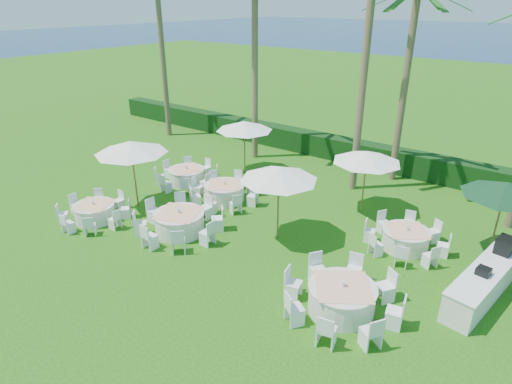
# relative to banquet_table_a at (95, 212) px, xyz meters

# --- Properties ---
(ground) EXTENTS (120.00, 120.00, 0.00)m
(ground) POSITION_rel_banquet_table_a_xyz_m (4.27, 0.34, -0.37)
(ground) COLOR #1E530E
(ground) RESTS_ON ground
(hedge) EXTENTS (34.00, 1.00, 1.20)m
(hedge) POSITION_rel_banquet_table_a_xyz_m (4.27, 12.34, 0.23)
(hedge) COLOR black
(hedge) RESTS_ON ground
(banquet_table_a) EXTENTS (2.78, 2.78, 0.86)m
(banquet_table_a) POSITION_rel_banquet_table_a_xyz_m (0.00, 0.00, 0.00)
(banquet_table_a) COLOR silver
(banquet_table_a) RESTS_ON ground
(banquet_table_b) EXTENTS (3.32, 3.32, 1.00)m
(banquet_table_b) POSITION_rel_banquet_table_a_xyz_m (3.43, 1.33, 0.07)
(banquet_table_b) COLOR silver
(banquet_table_b) RESTS_ON ground
(banquet_table_c) EXTENTS (3.37, 3.37, 1.01)m
(banquet_table_c) POSITION_rel_banquet_table_a_xyz_m (10.37, 0.86, 0.07)
(banquet_table_c) COLOR silver
(banquet_table_c) RESTS_ON ground
(banquet_table_d) EXTENTS (2.97, 2.97, 0.91)m
(banquet_table_d) POSITION_rel_banquet_table_a_xyz_m (0.28, 4.88, 0.02)
(banquet_table_d) COLOR silver
(banquet_table_d) RESTS_ON ground
(banquet_table_e) EXTENTS (3.06, 3.06, 0.93)m
(banquet_table_e) POSITION_rel_banquet_table_a_xyz_m (2.98, 4.49, 0.04)
(banquet_table_e) COLOR silver
(banquet_table_e) RESTS_ON ground
(banquet_table_f) EXTENTS (2.88, 2.88, 0.88)m
(banquet_table_f) POSITION_rel_banquet_table_a_xyz_m (10.69, 5.28, 0.01)
(banquet_table_f) COLOR silver
(banquet_table_f) RESTS_ON ground
(umbrella_a) EXTENTS (2.95, 2.95, 2.90)m
(umbrella_a) POSITION_rel_banquet_table_a_xyz_m (0.35, 1.85, 2.28)
(umbrella_a) COLOR brown
(umbrella_a) RESTS_ON ground
(umbrella_b) EXTENTS (2.77, 2.77, 2.84)m
(umbrella_b) POSITION_rel_banquet_table_a_xyz_m (6.65, 3.17, 2.22)
(umbrella_b) COLOR brown
(umbrella_b) RESTS_ON ground
(umbrella_c) EXTENTS (2.79, 2.79, 2.67)m
(umbrella_c) POSITION_rel_banquet_table_a_xyz_m (1.61, 7.69, 2.07)
(umbrella_c) COLOR brown
(umbrella_c) RESTS_ON ground
(umbrella_d) EXTENTS (2.73, 2.73, 2.65)m
(umbrella_d) POSITION_rel_banquet_table_a_xyz_m (8.25, 7.08, 2.05)
(umbrella_d) COLOR brown
(umbrella_d) RESTS_ON ground
(umbrella_green) EXTENTS (2.70, 2.70, 2.79)m
(umbrella_green) POSITION_rel_banquet_table_a_xyz_m (13.21, 6.46, 2.18)
(umbrella_green) COLOR brown
(umbrella_green) RESTS_ON ground
(buffet_table) EXTENTS (1.55, 4.25, 1.48)m
(buffet_table) POSITION_rel_banquet_table_a_xyz_m (13.47, 4.04, 0.15)
(buffet_table) COLOR silver
(buffet_table) RESTS_ON ground
(palm_a) EXTENTS (4.39, 4.18, 11.18)m
(palm_a) POSITION_rel_banquet_table_a_xyz_m (-6.40, 9.96, 5.70)
(palm_a) COLOR brown
(palm_a) RESTS_ON ground
(palm_b) EXTENTS (4.34, 4.29, 9.62)m
(palm_b) POSITION_rel_banquet_table_a_xyz_m (0.64, 9.87, 4.91)
(palm_b) COLOR brown
(palm_b) RESTS_ON ground
(palm_c) EXTENTS (4.40, 3.99, 10.47)m
(palm_c) POSITION_rel_banquet_table_a_xyz_m (6.92, 9.08, 5.34)
(palm_c) COLOR brown
(palm_c) RESTS_ON ground
(palm_d) EXTENTS (4.28, 4.35, 8.64)m
(palm_d) POSITION_rel_banquet_table_a_xyz_m (8.00, 11.30, 4.41)
(palm_d) COLOR brown
(palm_d) RESTS_ON ground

